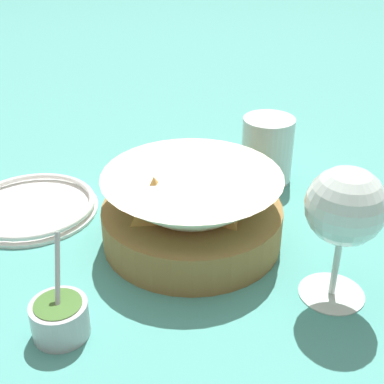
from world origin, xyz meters
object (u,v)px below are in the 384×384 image
(food_basket, at_px, (191,212))
(side_plate, at_px, (32,206))
(sauce_cup, at_px, (60,317))
(beer_mug, at_px, (267,151))
(wine_glass, at_px, (345,210))

(food_basket, height_order, side_plate, food_basket)
(sauce_cup, distance_m, side_plate, 0.25)
(food_basket, height_order, beer_mug, food_basket)
(beer_mug, xyz_separation_m, side_plate, (-0.10, 0.33, -0.04))
(beer_mug, height_order, side_plate, beer_mug)
(beer_mug, bearing_deg, side_plate, 106.50)
(food_basket, distance_m, side_plate, 0.23)
(sauce_cup, bearing_deg, beer_mug, -36.10)
(sauce_cup, height_order, side_plate, sauce_cup)
(sauce_cup, distance_m, wine_glass, 0.30)
(wine_glass, relative_size, side_plate, 0.85)
(food_basket, bearing_deg, beer_mug, -34.12)
(wine_glass, distance_m, side_plate, 0.42)
(wine_glass, height_order, beer_mug, wine_glass)
(sauce_cup, height_order, beer_mug, sauce_cup)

